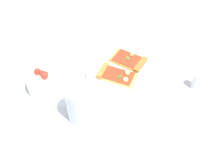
# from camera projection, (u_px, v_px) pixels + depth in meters

# --- Properties ---
(ground_plane) EXTENTS (2.40, 2.40, 0.00)m
(ground_plane) POSITION_uv_depth(u_px,v_px,m) (112.00, 68.00, 1.07)
(ground_plane) COLOR silver
(ground_plane) RESTS_ON ground
(plate) EXTENTS (0.27, 0.27, 0.01)m
(plate) POSITION_uv_depth(u_px,v_px,m) (122.00, 70.00, 1.05)
(plate) COLOR white
(plate) RESTS_ON ground_plane
(pizza_slice_near) EXTENTS (0.14, 0.09, 0.03)m
(pizza_slice_near) POSITION_uv_depth(u_px,v_px,m) (115.00, 75.00, 1.02)
(pizza_slice_near) COLOR #E5B256
(pizza_slice_near) RESTS_ON plate
(pizza_slice_far) EXTENTS (0.14, 0.11, 0.02)m
(pizza_slice_far) POSITION_uv_depth(u_px,v_px,m) (130.00, 61.00, 1.07)
(pizza_slice_far) COLOR gold
(pizza_slice_far) RESTS_ON plate
(salad_bowl) EXTENTS (0.13, 0.13, 0.07)m
(salad_bowl) POSITION_uv_depth(u_px,v_px,m) (46.00, 82.00, 0.98)
(salad_bowl) COLOR white
(salad_bowl) RESTS_ON ground_plane
(soda_glass) EXTENTS (0.08, 0.08, 0.13)m
(soda_glass) POSITION_uv_depth(u_px,v_px,m) (80.00, 104.00, 0.88)
(soda_glass) COLOR silver
(soda_glass) RESTS_ON ground_plane
(pepper_shaker) EXTENTS (0.03, 0.03, 0.07)m
(pepper_shaker) POSITION_uv_depth(u_px,v_px,m) (197.00, 80.00, 0.98)
(pepper_shaker) COLOR silver
(pepper_shaker) RESTS_ON ground_plane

